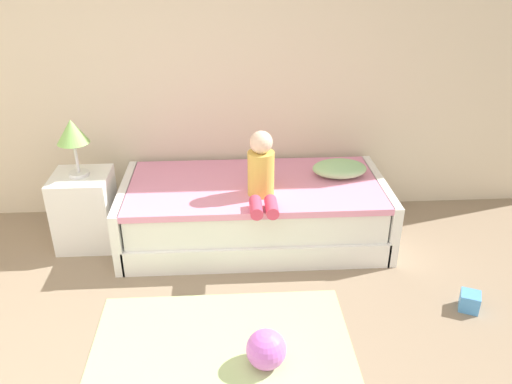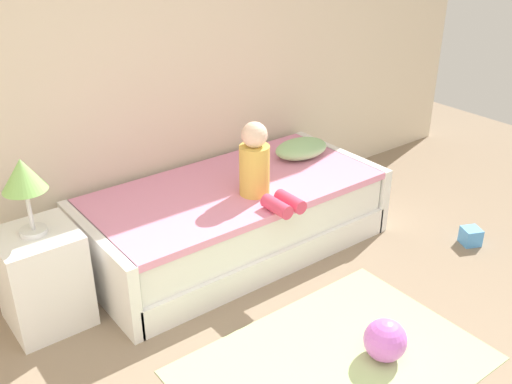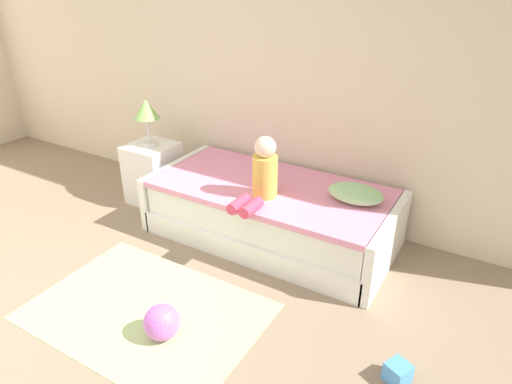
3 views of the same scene
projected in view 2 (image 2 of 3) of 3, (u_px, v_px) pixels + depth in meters
wall_rear at (86, 44)px, 3.67m from camera, size 7.20×0.10×2.90m
bed at (234, 218)px, 4.15m from camera, size 2.11×1.00×0.50m
nightstand at (43, 278)px, 3.41m from camera, size 0.44×0.44×0.60m
table_lamp at (23, 179)px, 3.12m from camera, size 0.24×0.24×0.45m
child_figure at (259, 168)px, 3.81m from camera, size 0.20×0.51×0.50m
pillow at (301, 148)px, 4.46m from camera, size 0.44×0.30×0.13m
toy_ball at (385, 340)px, 3.20m from camera, size 0.24×0.24×0.24m
area_rug at (334, 365)px, 3.20m from camera, size 1.60×1.10×0.01m
toy_block at (471, 236)px, 4.29m from camera, size 0.17×0.17×0.13m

